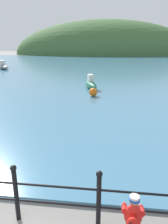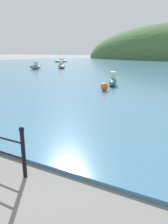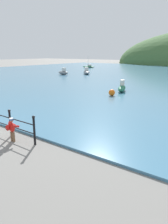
% 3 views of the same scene
% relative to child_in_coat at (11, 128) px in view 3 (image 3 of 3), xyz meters
% --- Properties ---
extents(water, '(80.00, 60.00, 0.10)m').
position_rel_child_in_coat_xyz_m(water, '(-3.06, 30.85, -0.56)').
color(water, teal).
rests_on(water, ground).
extents(child_in_coat, '(0.40, 0.54, 1.00)m').
position_rel_child_in_coat_xyz_m(child_in_coat, '(0.00, 0.00, 0.00)').
color(child_in_coat, brown).
rests_on(child_in_coat, ground).
extents(boat_far_right, '(1.36, 2.38, 1.04)m').
position_rel_child_in_coat_xyz_m(boat_far_right, '(-1.91, 13.15, -0.17)').
color(boat_far_right, '#287551').
rests_on(boat_far_right, water).
extents(boat_far_left, '(3.09, 1.98, 2.75)m').
position_rel_child_in_coat_xyz_m(boat_far_left, '(-24.08, 38.36, -0.24)').
color(boat_far_left, '#287551').
rests_on(boat_far_left, water).
extents(boat_white_sailboat, '(2.88, 3.06, 1.11)m').
position_rel_child_in_coat_xyz_m(boat_white_sailboat, '(-14.73, 24.91, -0.15)').
color(boat_white_sailboat, gray).
rests_on(boat_white_sailboat, water).
extents(boat_nearest_quay, '(2.26, 0.99, 1.10)m').
position_rel_child_in_coat_xyz_m(boat_nearest_quay, '(-17.21, 21.87, -0.15)').
color(boat_nearest_quay, gray).
rests_on(boat_nearest_quay, water).
extents(mooring_buoy, '(0.53, 0.53, 0.53)m').
position_rel_child_in_coat_xyz_m(mooring_buoy, '(-1.54, 10.69, -0.24)').
color(mooring_buoy, orange).
rests_on(mooring_buoy, water).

